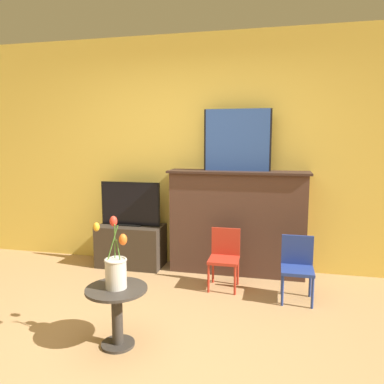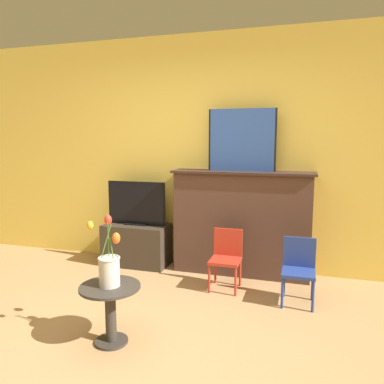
% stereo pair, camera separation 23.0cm
% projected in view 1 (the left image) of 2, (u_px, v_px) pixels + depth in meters
% --- Properties ---
extents(ground_plane, '(14.00, 14.00, 0.00)m').
position_uv_depth(ground_plane, '(128.00, 363.00, 2.55)').
color(ground_plane, '#A87F51').
extents(wall_back, '(8.00, 0.06, 2.70)m').
position_uv_depth(wall_back, '(195.00, 153.00, 4.41)').
color(wall_back, '#EAC651').
rests_on(wall_back, ground).
extents(fireplace_mantel, '(1.56, 0.37, 1.16)m').
position_uv_depth(fireplace_mantel, '(237.00, 221.00, 4.21)').
color(fireplace_mantel, '#4C3328').
rests_on(fireplace_mantel, ground).
extents(painting, '(0.74, 0.03, 0.67)m').
position_uv_depth(painting, '(237.00, 140.00, 4.10)').
color(painting, black).
rests_on(painting, fireplace_mantel).
extents(tv_stand, '(0.77, 0.41, 0.49)m').
position_uv_depth(tv_stand, '(131.00, 245.00, 4.48)').
color(tv_stand, '#382D23').
rests_on(tv_stand, ground).
extents(tv_monitor, '(0.72, 0.12, 0.52)m').
position_uv_depth(tv_monitor, '(130.00, 204.00, 4.42)').
color(tv_monitor, black).
rests_on(tv_monitor, tv_stand).
extents(chair_red, '(0.30, 0.30, 0.60)m').
position_uv_depth(chair_red, '(224.00, 255.00, 3.82)').
color(chair_red, '#B22D1E').
rests_on(chair_red, ground).
extents(chair_blue, '(0.30, 0.30, 0.60)m').
position_uv_depth(chair_blue, '(297.00, 264.00, 3.53)').
color(chair_blue, navy).
rests_on(chair_blue, ground).
extents(side_table, '(0.45, 0.45, 0.45)m').
position_uv_depth(side_table, '(117.00, 308.00, 2.73)').
color(side_table, '#332D28').
rests_on(side_table, ground).
extents(vase_tulips, '(0.22, 0.21, 0.51)m').
position_uv_depth(vase_tulips, '(116.00, 268.00, 2.69)').
color(vase_tulips, beige).
rests_on(vase_tulips, side_table).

